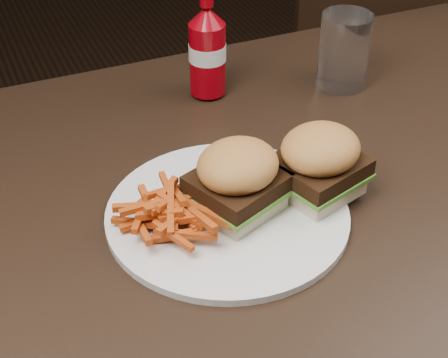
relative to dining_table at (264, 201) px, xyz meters
name	(u,v)px	position (x,y,z in m)	size (l,w,h in m)	color
dining_table	(264,201)	(0.00, 0.00, 0.00)	(1.20, 0.80, 0.04)	black
chair_far	(350,96)	(0.56, 0.63, -0.30)	(0.42, 0.42, 0.04)	black
plate	(227,214)	(-0.07, -0.03, 0.03)	(0.29, 0.29, 0.01)	white
sandwich_half_a	(237,201)	(-0.05, -0.03, 0.04)	(0.09, 0.08, 0.02)	beige
sandwich_half_b	(317,184)	(0.05, -0.04, 0.04)	(0.09, 0.08, 0.02)	beige
fries_pile	(173,212)	(-0.13, -0.04, 0.05)	(0.10, 0.10, 0.04)	#AE2B00
ketchup_bottle	(207,59)	(0.03, 0.25, 0.08)	(0.06, 0.06, 0.11)	#8F020B
tumbler	(344,53)	(0.23, 0.20, 0.08)	(0.08, 0.08, 0.12)	white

